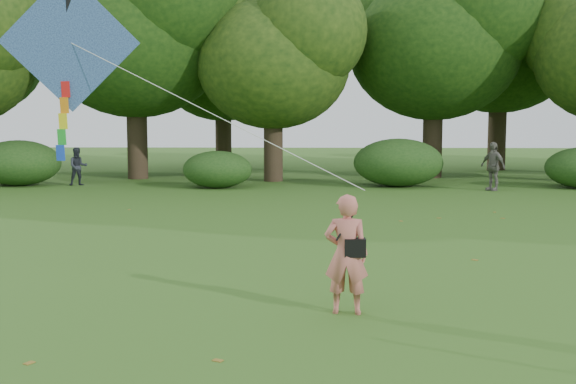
{
  "coord_description": "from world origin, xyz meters",
  "views": [
    {
      "loc": [
        -0.47,
        -10.33,
        2.85
      ],
      "look_at": [
        -0.84,
        2.0,
        1.5
      ],
      "focal_mm": 45.0,
      "sensor_mm": 36.0,
      "label": 1
    }
  ],
  "objects_px": {
    "bystander_left": "(78,167)",
    "flying_kite": "(70,46)",
    "bystander_right": "(493,166)",
    "man_kite_flyer": "(346,254)"
  },
  "relations": [
    {
      "from": "bystander_right",
      "to": "bystander_left",
      "type": "bearing_deg",
      "value": -132.2
    },
    {
      "from": "bystander_right",
      "to": "flying_kite",
      "type": "relative_size",
      "value": 0.31
    },
    {
      "from": "bystander_right",
      "to": "flying_kite",
      "type": "height_order",
      "value": "flying_kite"
    },
    {
      "from": "bystander_left",
      "to": "man_kite_flyer",
      "type": "bearing_deg",
      "value": -86.2
    },
    {
      "from": "bystander_left",
      "to": "flying_kite",
      "type": "bearing_deg",
      "value": -96.55
    },
    {
      "from": "flying_kite",
      "to": "bystander_left",
      "type": "bearing_deg",
      "value": 107.81
    },
    {
      "from": "bystander_right",
      "to": "flying_kite",
      "type": "bearing_deg",
      "value": -72.52
    },
    {
      "from": "bystander_left",
      "to": "flying_kite",
      "type": "distance_m",
      "value": 17.56
    },
    {
      "from": "bystander_left",
      "to": "bystander_right",
      "type": "bearing_deg",
      "value": -29.35
    },
    {
      "from": "man_kite_flyer",
      "to": "bystander_left",
      "type": "relative_size",
      "value": 1.14
    }
  ]
}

